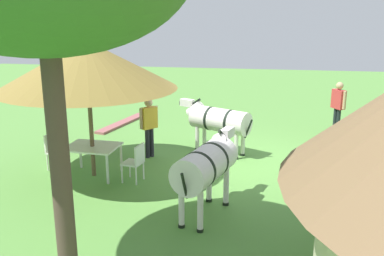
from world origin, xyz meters
TOP-DOWN VIEW (x-y plane):
  - ground_plane at (0.00, 0.00)m, footprint 36.00×36.00m
  - shade_umbrella at (3.42, 1.57)m, footprint 4.07×4.07m
  - patio_dining_table at (3.42, 1.57)m, footprint 1.26×1.03m
  - patio_chair_near_hut at (4.52, 1.29)m, footprint 0.52×0.53m
  - patio_chair_near_lawn at (2.30, 1.78)m, footprint 0.50×0.51m
  - guest_beside_umbrella at (2.43, 0.05)m, footprint 0.43×0.47m
  - standing_watcher at (-2.86, -3.04)m, footprint 0.41×0.52m
  - striped_lounge_chair at (-2.02, 0.88)m, footprint 0.89×0.95m
  - zebra_nearest_camera at (0.50, 3.18)m, footprint 1.13×2.23m
  - zebra_by_umbrella at (0.66, -0.61)m, footprint 2.13×1.34m
  - brick_patio_kerb at (4.23, -3.14)m, footprint 1.02×2.80m

SIDE VIEW (x-z plane):
  - ground_plane at x=0.00m, z-range 0.00..0.00m
  - brick_patio_kerb at x=4.23m, z-range 0.00..0.08m
  - striped_lounge_chair at x=-2.02m, z-range -0.07..0.59m
  - patio_chair_near_hut at x=4.52m, z-range 0.07..0.97m
  - patio_chair_near_lawn at x=2.30m, z-range 0.07..0.97m
  - patio_dining_table at x=3.42m, z-range 0.28..1.02m
  - zebra_by_umbrella at x=0.66m, z-range 0.20..1.66m
  - guest_beside_umbrella at x=2.43m, z-range 0.16..1.77m
  - standing_watcher at x=-2.86m, z-range 0.17..1.84m
  - zebra_nearest_camera at x=0.50m, z-range 0.25..1.81m
  - shade_umbrella at x=3.42m, z-range 1.06..4.26m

